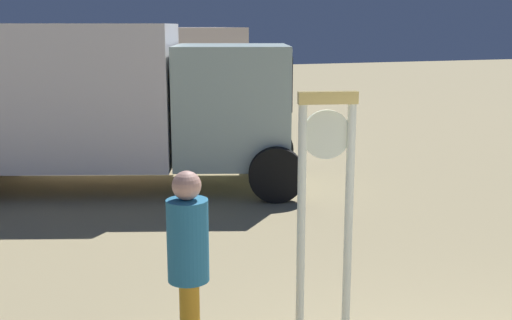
% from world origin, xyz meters
% --- Properties ---
extents(standing_clock, '(0.49, 0.20, 2.28)m').
position_xyz_m(standing_clock, '(-0.59, 1.84, 1.40)').
color(standing_clock, white).
rests_on(standing_clock, ground_plane).
extents(person_near_clock, '(0.33, 0.33, 1.71)m').
position_xyz_m(person_near_clock, '(-1.74, 1.92, 0.96)').
color(person_near_clock, orange).
rests_on(person_near_clock, ground_plane).
extents(box_truck_near, '(7.48, 4.59, 2.82)m').
position_xyz_m(box_truck_near, '(-1.84, 8.62, 1.57)').
color(box_truck_near, white).
rests_on(box_truck_near, ground_plane).
extents(box_truck_far, '(7.49, 3.76, 2.74)m').
position_xyz_m(box_truck_far, '(0.56, 16.49, 1.52)').
color(box_truck_far, silver).
rests_on(box_truck_far, ground_plane).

